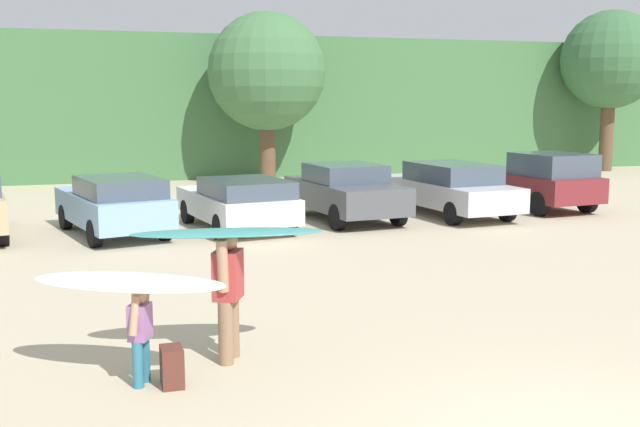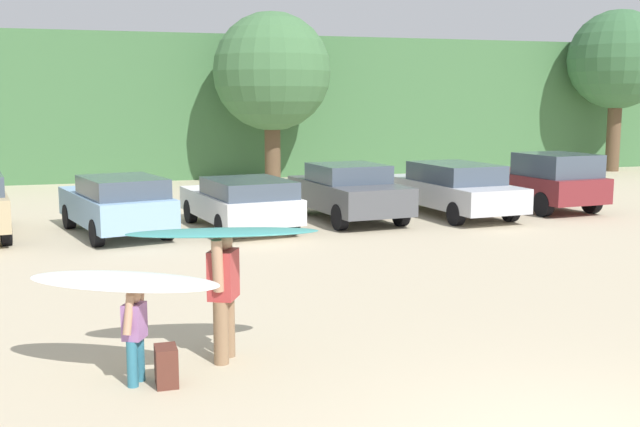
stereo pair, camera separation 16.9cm
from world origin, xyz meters
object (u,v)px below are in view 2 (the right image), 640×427
Objects in this scene: parked_car_white at (241,201)px; surfboard_white at (123,281)px; backpack_dropped at (166,366)px; parked_car_dark_gray at (348,191)px; person_child at (135,330)px; parked_car_maroon at (542,180)px; surfboard_teal at (223,233)px; parked_car_sky_blue at (117,203)px; person_adult at (224,287)px; parked_car_silver at (453,188)px.

parked_car_white reaches higher than surfboard_white.
parked_car_dark_gray is at bearing 61.37° from backpack_dropped.
parked_car_maroon is at bearing -112.15° from person_child.
surfboard_teal reaches higher than backpack_dropped.
parked_car_sky_blue is 10.06m from backpack_dropped.
person_adult is 1.48× the size of person_child.
backpack_dropped is (0.32, -0.15, -0.40)m from person_child.
surfboard_teal reaches higher than parked_car_white.
person_adult is (-2.02, -9.31, 0.21)m from parked_car_white.
surfboard_teal is 1.30m from surfboard_white.
person_adult is at bearing 147.66° from parked_car_dark_gray.
parked_car_dark_gray is 1.00× the size of parked_car_maroon.
parked_car_sky_blue is at bearing 88.43° from parked_car_maroon.
backpack_dropped is (0.16, -10.04, -0.53)m from parked_car_sky_blue.
parked_car_white is at bearing 90.57° from parked_car_silver.
surfboard_teal reaches higher than parked_car_silver.
person_adult reaches higher than surfboard_white.
parked_car_dark_gray is 0.88× the size of parked_car_silver.
person_adult is 0.69× the size of surfboard_teal.
parked_car_maroon reaches higher than surfboard_teal.
parked_car_dark_gray is 6.03m from parked_car_maroon.
parked_car_dark_gray reaches higher than parked_car_sky_blue.
parked_car_silver is 12.87m from surfboard_teal.
surfboard_teal is (-5.02, -10.03, 0.83)m from parked_car_dark_gray.
person_adult is at bearing -85.75° from surfboard_teal.
surfboard_teal is (0.92, -9.48, 0.86)m from parked_car_sky_blue.
parked_car_sky_blue is 9.56m from surfboard_teal.
parked_car_white is 0.88× the size of parked_car_silver.
backpack_dropped is at bearing -178.87° from person_child.
person_child is 2.45× the size of backpack_dropped.
parked_car_maroon is 9.68× the size of backpack_dropped.
person_child is 0.46× the size of surfboard_teal.
parked_car_sky_blue is 5.97m from parked_car_dark_gray.
parked_car_maroon is at bearing 42.53° from backpack_dropped.
parked_car_silver reaches higher than parked_car_white.
parked_car_sky_blue is 1.01× the size of parked_car_maroon.
parked_car_sky_blue reaches higher than backpack_dropped.
surfboard_white is at bearing 125.39° from parked_car_maroon.
parked_car_sky_blue is 2.95m from parked_car_white.
person_adult reaches higher than parked_car_silver.
backpack_dropped is at bearing 127.17° from parked_car_maroon.
parked_car_silver reaches higher than surfboard_white.
parked_car_dark_gray is 11.25m from surfboard_teal.
surfboard_teal is at bearing 147.83° from parked_car_dark_gray.
parked_car_silver is at bearing 50.14° from backpack_dropped.
parked_car_dark_gray reaches higher than parked_car_silver.
person_adult reaches higher than parked_car_dark_gray.
parked_car_sky_blue reaches higher than person_child.
parked_car_maroon is (2.99, 0.27, 0.09)m from parked_car_silver.
parked_car_sky_blue is 9.44m from person_adult.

